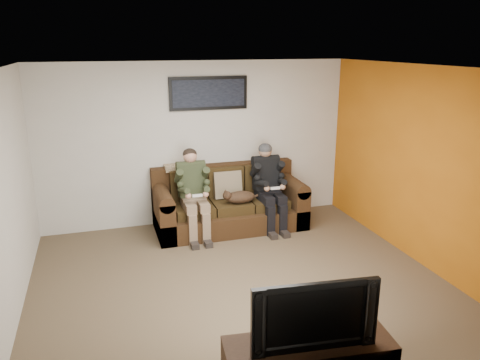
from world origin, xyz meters
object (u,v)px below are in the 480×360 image
object	(u,v)px
sofa	(228,204)
cat	(239,197)
television	(311,310)
person_left	(193,188)
person_right	(268,181)
framed_poster	(209,93)

from	to	relation	value
sofa	cat	xyz separation A→B (m)	(0.10, -0.29, 0.21)
sofa	television	xyz separation A→B (m)	(-0.37, -3.78, 0.39)
person_left	television	bearing A→B (deg)	-86.16
cat	television	xyz separation A→B (m)	(-0.46, -3.50, 0.19)
person_right	cat	size ratio (longest dim) A/B	2.03
television	framed_poster	bearing A→B (deg)	93.87
person_left	cat	xyz separation A→B (m)	(0.70, -0.09, -0.18)
sofa	television	world-z (taller)	television
person_right	cat	xyz separation A→B (m)	(-0.51, -0.09, -0.19)
television	sofa	bearing A→B (deg)	90.63
sofa	cat	bearing A→B (deg)	-71.47
framed_poster	cat	bearing A→B (deg)	-66.11
person_right	framed_poster	world-z (taller)	framed_poster
sofa	person_left	world-z (taller)	person_left
person_right	framed_poster	size ratio (longest dim) A/B	1.07
framed_poster	person_right	bearing A→B (deg)	-35.69
framed_poster	person_left	bearing A→B (deg)	-125.03
cat	person_right	bearing A→B (deg)	9.79
framed_poster	television	distance (m)	4.38
sofa	person_left	xyz separation A→B (m)	(-0.61, -0.20, 0.39)
person_left	framed_poster	distance (m)	1.52
cat	person_left	bearing A→B (deg)	172.88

